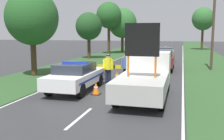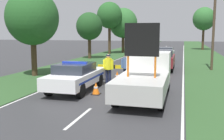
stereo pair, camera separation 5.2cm
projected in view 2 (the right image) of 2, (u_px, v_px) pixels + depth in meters
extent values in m
plane|color=#333335|center=(107.00, 95.00, 13.07)|extent=(160.00, 160.00, 0.00)
cube|color=silver|center=(79.00, 118.00, 9.54)|extent=(0.12, 2.48, 0.01)
cube|color=silver|center=(119.00, 85.00, 15.43)|extent=(0.12, 2.48, 0.01)
cube|color=silver|center=(137.00, 70.00, 21.31)|extent=(0.12, 2.48, 0.01)
cube|color=silver|center=(147.00, 62.00, 27.19)|extent=(0.12, 2.48, 0.01)
cube|color=silver|center=(154.00, 57.00, 33.08)|extent=(0.12, 2.48, 0.01)
cube|color=silver|center=(158.00, 53.00, 38.96)|extent=(0.12, 2.48, 0.01)
cube|color=silver|center=(162.00, 50.00, 44.84)|extent=(0.12, 2.48, 0.01)
cube|color=silver|center=(164.00, 48.00, 50.73)|extent=(0.12, 2.48, 0.01)
cube|color=silver|center=(166.00, 47.00, 56.61)|extent=(0.12, 2.48, 0.01)
cube|color=silver|center=(118.00, 59.00, 30.02)|extent=(0.10, 68.02, 0.01)
cube|color=silver|center=(183.00, 61.00, 28.12)|extent=(0.10, 68.02, 0.01)
cube|color=#2D5128|center=(105.00, 56.00, 33.77)|extent=(4.81, 120.00, 0.03)
cube|color=#2D5128|center=(206.00, 59.00, 30.57)|extent=(4.81, 120.00, 0.03)
cube|color=white|center=(76.00, 78.00, 13.92)|extent=(1.89, 4.61, 0.63)
cube|color=#282D38|center=(75.00, 68.00, 13.71)|extent=(1.67, 2.12, 0.47)
cylinder|color=black|center=(73.00, 78.00, 15.54)|extent=(0.24, 0.75, 0.75)
cylinder|color=black|center=(99.00, 80.00, 15.11)|extent=(0.24, 0.75, 0.75)
cylinder|color=black|center=(49.00, 88.00, 12.82)|extent=(0.24, 0.75, 0.75)
cylinder|color=black|center=(80.00, 90.00, 12.39)|extent=(0.24, 0.75, 0.75)
cube|color=#1E38C6|center=(75.00, 62.00, 13.67)|extent=(1.33, 0.24, 0.10)
cube|color=#193399|center=(76.00, 77.00, 13.91)|extent=(1.90, 3.78, 0.10)
cube|color=black|center=(91.00, 72.00, 16.16)|extent=(1.04, 0.08, 0.38)
cube|color=white|center=(149.00, 68.00, 13.87)|extent=(2.12, 1.71, 1.67)
cube|color=#232833|center=(151.00, 60.00, 14.62)|extent=(1.80, 0.04, 0.74)
cube|color=#B2B2AD|center=(141.00, 86.00, 11.32)|extent=(2.12, 3.77, 0.78)
cylinder|color=#D16619|center=(128.00, 66.00, 11.35)|extent=(0.09, 0.09, 0.90)
cylinder|color=#D16619|center=(155.00, 67.00, 11.04)|extent=(0.09, 0.09, 0.90)
cube|color=black|center=(142.00, 40.00, 11.03)|extent=(1.47, 0.12, 1.40)
cylinder|color=black|center=(132.00, 82.00, 14.23)|extent=(0.24, 0.81, 0.81)
cylinder|color=black|center=(167.00, 84.00, 13.74)|extent=(0.24, 0.81, 0.81)
cylinder|color=black|center=(116.00, 97.00, 10.90)|extent=(0.24, 0.81, 0.81)
cylinder|color=black|center=(161.00, 101.00, 10.41)|extent=(0.24, 0.81, 0.81)
cylinder|color=black|center=(103.00, 74.00, 16.96)|extent=(0.07, 0.07, 0.80)
cylinder|color=black|center=(146.00, 76.00, 16.24)|extent=(0.07, 0.07, 0.80)
cube|color=yellow|center=(102.00, 66.00, 16.90)|extent=(0.58, 0.08, 0.23)
cube|color=black|center=(111.00, 67.00, 16.75)|extent=(0.58, 0.08, 0.23)
cube|color=yellow|center=(120.00, 67.00, 16.60)|extent=(0.58, 0.08, 0.23)
cube|color=black|center=(129.00, 67.00, 16.45)|extent=(0.58, 0.08, 0.23)
cube|color=yellow|center=(138.00, 68.00, 16.30)|extent=(0.58, 0.08, 0.23)
cube|color=black|center=(147.00, 68.00, 16.15)|extent=(0.58, 0.08, 0.23)
cylinder|color=#191E38|center=(107.00, 77.00, 15.68)|extent=(0.17, 0.17, 0.90)
cylinder|color=#191E38|center=(110.00, 77.00, 15.63)|extent=(0.17, 0.17, 0.90)
cylinder|color=yellow|center=(108.00, 64.00, 15.54)|extent=(0.41, 0.41, 0.67)
cylinder|color=yellow|center=(104.00, 64.00, 15.61)|extent=(0.13, 0.13, 0.57)
cylinder|color=yellow|center=(112.00, 65.00, 15.48)|extent=(0.13, 0.13, 0.57)
sphere|color=tan|center=(108.00, 56.00, 15.47)|extent=(0.23, 0.23, 0.23)
cylinder|color=#141933|center=(108.00, 55.00, 15.46)|extent=(0.27, 0.27, 0.06)
cylinder|color=#191E38|center=(125.00, 76.00, 16.12)|extent=(0.17, 0.17, 0.89)
cylinder|color=#191E38|center=(127.00, 76.00, 16.07)|extent=(0.17, 0.17, 0.89)
cylinder|color=#4C6B9E|center=(126.00, 63.00, 15.98)|extent=(0.41, 0.41, 0.67)
cylinder|color=#4C6B9E|center=(122.00, 64.00, 16.06)|extent=(0.13, 0.13, 0.57)
cylinder|color=#4C6B9E|center=(130.00, 64.00, 15.92)|extent=(0.13, 0.13, 0.57)
sphere|color=beige|center=(126.00, 56.00, 15.92)|extent=(0.23, 0.23, 0.23)
cube|color=black|center=(82.00, 78.00, 17.80)|extent=(0.34, 0.34, 0.03)
cone|color=orange|center=(82.00, 74.00, 17.77)|extent=(0.29, 0.29, 0.45)
cylinder|color=white|center=(82.00, 74.00, 17.77)|extent=(0.16, 0.16, 0.06)
cube|color=black|center=(99.00, 81.00, 16.60)|extent=(0.40, 0.40, 0.03)
cone|color=orange|center=(99.00, 77.00, 16.56)|extent=(0.34, 0.34, 0.53)
cylinder|color=white|center=(99.00, 76.00, 16.56)|extent=(0.19, 0.19, 0.07)
cube|color=black|center=(96.00, 94.00, 13.16)|extent=(0.45, 0.45, 0.03)
cone|color=orange|center=(96.00, 88.00, 13.12)|extent=(0.38, 0.38, 0.59)
cylinder|color=white|center=(96.00, 87.00, 13.11)|extent=(0.21, 0.21, 0.08)
cube|color=black|center=(117.00, 81.00, 16.50)|extent=(0.50, 0.50, 0.03)
cone|color=orange|center=(117.00, 76.00, 16.45)|extent=(0.43, 0.43, 0.66)
cylinder|color=white|center=(117.00, 76.00, 16.45)|extent=(0.24, 0.24, 0.09)
cube|color=black|center=(71.00, 82.00, 16.40)|extent=(0.43, 0.43, 0.03)
cone|color=orange|center=(71.00, 77.00, 16.36)|extent=(0.36, 0.36, 0.56)
cylinder|color=white|center=(70.00, 77.00, 16.35)|extent=(0.20, 0.20, 0.08)
cube|color=maroon|center=(163.00, 60.00, 21.70)|extent=(1.74, 4.37, 0.77)
cube|color=#282D38|center=(163.00, 53.00, 21.48)|extent=(1.53, 2.01, 0.50)
cylinder|color=black|center=(156.00, 63.00, 23.24)|extent=(0.24, 0.78, 0.78)
cylinder|color=black|center=(173.00, 63.00, 22.85)|extent=(0.24, 0.78, 0.78)
cylinder|color=black|center=(152.00, 67.00, 20.65)|extent=(0.24, 0.78, 0.78)
cylinder|color=black|center=(172.00, 67.00, 20.26)|extent=(0.24, 0.78, 0.78)
cube|color=#B2B2B7|center=(165.00, 55.00, 27.40)|extent=(1.74, 4.38, 0.70)
cube|color=#282D38|center=(165.00, 49.00, 27.19)|extent=(1.53, 2.01, 0.43)
cylinder|color=black|center=(159.00, 57.00, 28.94)|extent=(0.24, 0.80, 0.80)
cylinder|color=black|center=(173.00, 57.00, 28.55)|extent=(0.24, 0.80, 0.80)
cylinder|color=black|center=(157.00, 59.00, 26.35)|extent=(0.24, 0.80, 0.80)
cylinder|color=black|center=(172.00, 60.00, 25.96)|extent=(0.24, 0.80, 0.80)
cube|color=silver|center=(138.00, 50.00, 33.92)|extent=(1.70, 4.03, 0.76)
cube|color=#282D38|center=(138.00, 46.00, 33.72)|extent=(1.50, 1.85, 0.45)
cylinder|color=black|center=(135.00, 53.00, 35.36)|extent=(0.24, 0.72, 0.72)
cylinder|color=black|center=(145.00, 53.00, 34.98)|extent=(0.24, 0.72, 0.72)
cylinder|color=black|center=(131.00, 54.00, 32.97)|extent=(0.24, 0.72, 0.72)
cylinder|color=black|center=(142.00, 54.00, 32.59)|extent=(0.24, 0.72, 0.72)
cube|color=slate|center=(145.00, 48.00, 39.02)|extent=(1.83, 4.14, 0.73)
cube|color=#282D38|center=(145.00, 44.00, 38.81)|extent=(1.61, 1.91, 0.56)
cylinder|color=black|center=(141.00, 50.00, 40.51)|extent=(0.24, 0.77, 0.77)
cylinder|color=black|center=(151.00, 50.00, 40.09)|extent=(0.24, 0.77, 0.77)
cylinder|color=black|center=(138.00, 51.00, 38.05)|extent=(0.24, 0.77, 0.77)
cylinder|color=black|center=(149.00, 51.00, 37.64)|extent=(0.24, 0.77, 0.77)
cylinder|color=#42301E|center=(90.00, 47.00, 30.62)|extent=(0.37, 0.37, 2.63)
ellipsoid|color=#1E471E|center=(89.00, 26.00, 30.27)|extent=(3.04, 3.04, 3.19)
cylinder|color=#42301E|center=(123.00, 43.00, 39.23)|extent=(0.41, 0.41, 2.86)
ellipsoid|color=#2D662D|center=(123.00, 23.00, 38.80)|extent=(4.19, 4.19, 4.40)
cylinder|color=#42301E|center=(203.00, 39.00, 45.44)|extent=(0.39, 0.39, 3.96)
ellipsoid|color=#2D662D|center=(204.00, 19.00, 44.95)|extent=(3.76, 3.76, 3.95)
cylinder|color=#42301E|center=(34.00, 57.00, 18.49)|extent=(0.39, 0.39, 2.73)
ellipsoid|color=#235623|center=(32.00, 18.00, 18.10)|extent=(3.64, 3.64, 3.82)
cylinder|color=#42301E|center=(109.00, 39.00, 37.30)|extent=(0.39, 0.39, 4.12)
ellipsoid|color=#235623|center=(109.00, 15.00, 36.81)|extent=(3.53, 3.53, 3.70)
cylinder|color=#473828|center=(214.00, 16.00, 20.79)|extent=(0.20, 0.20, 8.67)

